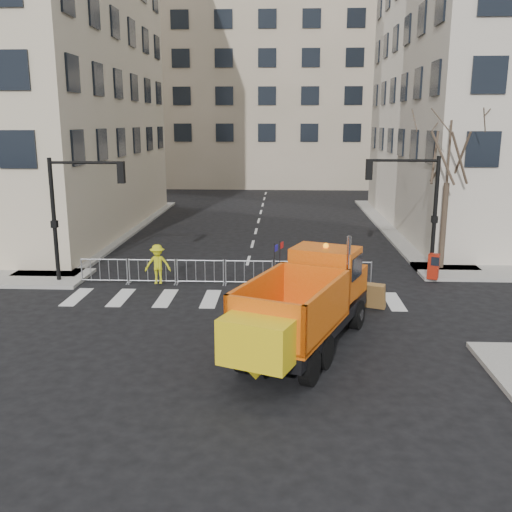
{
  "coord_description": "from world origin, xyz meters",
  "views": [
    {
      "loc": [
        1.74,
        -15.99,
        6.83
      ],
      "look_at": [
        0.85,
        2.5,
        2.48
      ],
      "focal_mm": 40.0,
      "sensor_mm": 36.0,
      "label": 1
    }
  ],
  "objects_px": {
    "cop_b": "(317,292)",
    "worker": "(158,264)",
    "newspaper_box": "(433,266)",
    "cop_a": "(309,276)",
    "cop_c": "(358,282)",
    "plow_truck": "(305,303)"
  },
  "relations": [
    {
      "from": "cop_a",
      "to": "worker",
      "type": "relative_size",
      "value": 1.03
    },
    {
      "from": "plow_truck",
      "to": "cop_c",
      "type": "bearing_deg",
      "value": -3.38
    },
    {
      "from": "cop_b",
      "to": "worker",
      "type": "relative_size",
      "value": 1.14
    },
    {
      "from": "plow_truck",
      "to": "worker",
      "type": "relative_size",
      "value": 5.4
    },
    {
      "from": "plow_truck",
      "to": "newspaper_box",
      "type": "bearing_deg",
      "value": -14.26
    },
    {
      "from": "newspaper_box",
      "to": "plow_truck",
      "type": "bearing_deg",
      "value": -103.61
    },
    {
      "from": "cop_c",
      "to": "worker",
      "type": "distance_m",
      "value": 8.41
    },
    {
      "from": "cop_a",
      "to": "cop_c",
      "type": "xyz_separation_m",
      "value": [
        1.82,
        -0.93,
        0.03
      ]
    },
    {
      "from": "plow_truck",
      "to": "cop_c",
      "type": "height_order",
      "value": "plow_truck"
    },
    {
      "from": "cop_c",
      "to": "cop_b",
      "type": "bearing_deg",
      "value": -16.35
    },
    {
      "from": "cop_b",
      "to": "newspaper_box",
      "type": "distance_m",
      "value": 7.27
    },
    {
      "from": "cop_a",
      "to": "worker",
      "type": "bearing_deg",
      "value": -5.81
    },
    {
      "from": "plow_truck",
      "to": "cop_c",
      "type": "xyz_separation_m",
      "value": [
        2.21,
        4.63,
        -0.64
      ]
    },
    {
      "from": "cop_a",
      "to": "newspaper_box",
      "type": "height_order",
      "value": "cop_a"
    },
    {
      "from": "cop_a",
      "to": "worker",
      "type": "xyz_separation_m",
      "value": [
        -6.34,
        1.13,
        0.13
      ]
    },
    {
      "from": "cop_c",
      "to": "plow_truck",
      "type": "bearing_deg",
      "value": 5.65
    },
    {
      "from": "cop_a",
      "to": "newspaper_box",
      "type": "relative_size",
      "value": 1.57
    },
    {
      "from": "cop_a",
      "to": "newspaper_box",
      "type": "bearing_deg",
      "value": -151.7
    },
    {
      "from": "cop_a",
      "to": "worker",
      "type": "distance_m",
      "value": 6.44
    },
    {
      "from": "worker",
      "to": "newspaper_box",
      "type": "bearing_deg",
      "value": 1.04
    },
    {
      "from": "newspaper_box",
      "to": "cop_b",
      "type": "bearing_deg",
      "value": -114.72
    },
    {
      "from": "cop_a",
      "to": "newspaper_box",
      "type": "distance_m",
      "value": 6.04
    }
  ]
}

